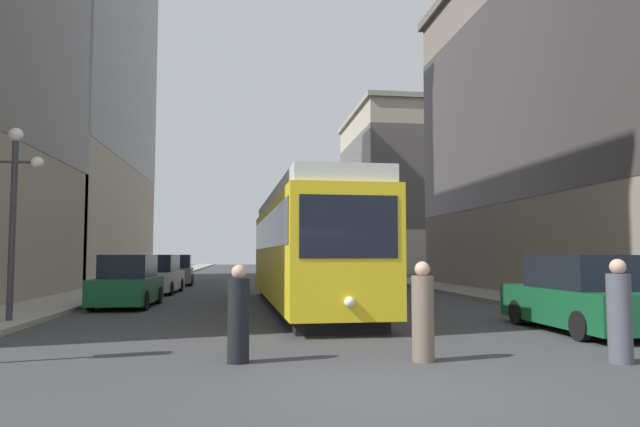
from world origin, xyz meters
The scene contains 16 objects.
ground_plane centered at (0.00, 0.00, 0.00)m, with size 200.00×200.00×0.00m, color #38383A.
sidewalk_left centered at (-8.57, 40.00, 0.07)m, with size 2.57×120.00×0.15m, color gray.
sidewalk_right centered at (8.57, 40.00, 0.07)m, with size 2.57×120.00×0.15m, color gray.
streetcar centered at (0.11, 12.13, 2.10)m, with size 3.06×14.87×3.89m.
transit_bus centered at (4.07, 27.00, 1.95)m, with size 2.96×11.74×3.45m.
parked_car_left_near centered at (-5.98, 20.47, 0.84)m, with size 2.05×4.89×1.82m.
parked_car_left_mid centered at (-5.99, 13.37, 0.84)m, with size 1.97×4.27×1.82m.
parked_car_right_far centered at (5.99, 5.28, 0.84)m, with size 1.92×4.73×1.82m.
parked_car_left_far centered at (-5.99, 28.23, 0.84)m, with size 2.09×4.48×1.82m.
pedestrian_crossing_near centered at (-2.03, 2.33, 0.77)m, with size 0.37×0.37×1.66m.
pedestrian_crossing_far centered at (1.12, 2.04, 0.80)m, with size 0.38×0.38×1.71m.
pedestrian_on_sidewalk centered at (4.38, 1.47, 0.82)m, with size 0.39×0.39×1.75m.
lamp_post_left_near centered at (-7.89, 8.12, 3.46)m, with size 1.41×0.36×4.98m.
building_left_midblock centered at (-16.53, 33.20, 16.68)m, with size 13.96×22.48×32.33m.
building_right_corner centered at (15.38, 54.49, 8.98)m, with size 11.65×18.18×17.49m.
building_right_midblock centered at (16.36, 18.14, 8.92)m, with size 13.62×22.50×17.38m.
Camera 1 is at (-1.93, -7.70, 1.83)m, focal length 32.52 mm.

